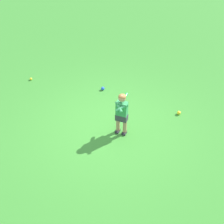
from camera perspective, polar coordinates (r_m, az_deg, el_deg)
ground_plane at (r=6.88m, az=-0.26°, el=-2.91°), size 40.00×40.00×0.00m
child_batter at (r=6.31m, az=1.99°, el=0.30°), size 0.60×0.34×1.08m
play_ball_behind_batter at (r=8.13m, az=-1.87°, el=4.77°), size 0.10×0.10×0.10m
play_ball_by_bucket at (r=7.41m, az=13.35°, el=-0.16°), size 0.10×0.10×0.10m
play_ball_far_right at (r=8.92m, az=-16.05°, el=6.43°), size 0.08×0.08×0.08m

